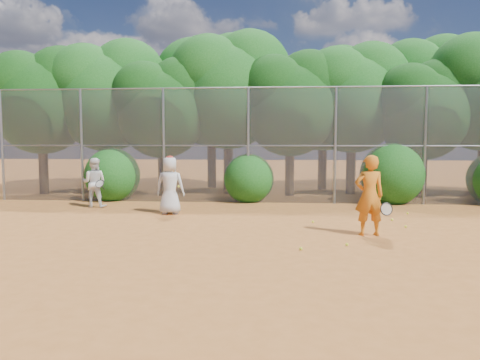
{
  "coord_description": "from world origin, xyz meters",
  "views": [
    {
      "loc": [
        0.05,
        -10.31,
        2.22
      ],
      "look_at": [
        -1.0,
        2.5,
        1.1
      ],
      "focal_mm": 35.0,
      "sensor_mm": 36.0,
      "label": 1
    }
  ],
  "objects": [
    {
      "name": "bush_1",
      "position": [
        -1.0,
        6.3,
        0.9
      ],
      "size": [
        1.8,
        1.8,
        1.8
      ],
      "primitive_type": "sphere",
      "color": "#134E14",
      "rests_on": "ground"
    },
    {
      "name": "tree_9",
      "position": [
        -7.94,
        10.84,
        4.34
      ],
      "size": [
        4.83,
        4.2,
        6.62
      ],
      "color": "black",
      "rests_on": "ground"
    },
    {
      "name": "ball_6",
      "position": [
        3.89,
        3.78,
        0.03
      ],
      "size": [
        0.07,
        0.07,
        0.07
      ],
      "primitive_type": "sphere",
      "color": "yellow",
      "rests_on": "ground"
    },
    {
      "name": "tree_12",
      "position": [
        6.56,
        11.24,
        4.51
      ],
      "size": [
        5.02,
        4.37,
        6.88
      ],
      "color": "black",
      "rests_on": "ground"
    },
    {
      "name": "ball_5",
      "position": [
        2.78,
        4.32,
        0.03
      ],
      "size": [
        0.07,
        0.07,
        0.07
      ],
      "primitive_type": "sphere",
      "color": "yellow",
      "rests_on": "ground"
    },
    {
      "name": "tree_3",
      "position": [
        -1.94,
        8.84,
        4.4
      ],
      "size": [
        4.89,
        4.26,
        6.7
      ],
      "color": "black",
      "rests_on": "ground"
    },
    {
      "name": "ball_1",
      "position": [
        3.16,
        2.58,
        0.03
      ],
      "size": [
        0.07,
        0.07,
        0.07
      ],
      "primitive_type": "sphere",
      "color": "yellow",
      "rests_on": "ground"
    },
    {
      "name": "tree_2",
      "position": [
        -4.45,
        7.83,
        3.58
      ],
      "size": [
        3.99,
        3.47,
        5.47
      ],
      "color": "black",
      "rests_on": "ground"
    },
    {
      "name": "tree_4",
      "position": [
        0.55,
        8.24,
        3.76
      ],
      "size": [
        4.19,
        3.64,
        5.73
      ],
      "color": "black",
      "rests_on": "ground"
    },
    {
      "name": "tree_10",
      "position": [
        -2.93,
        11.05,
        4.63
      ],
      "size": [
        5.15,
        4.48,
        7.06
      ],
      "color": "black",
      "rests_on": "ground"
    },
    {
      "name": "ball_2",
      "position": [
        0.51,
        -1.03,
        0.03
      ],
      "size": [
        0.07,
        0.07,
        0.07
      ],
      "primitive_type": "sphere",
      "color": "yellow",
      "rests_on": "ground"
    },
    {
      "name": "bush_2",
      "position": [
        4.0,
        6.3,
        1.1
      ],
      "size": [
        2.2,
        2.2,
        2.2
      ],
      "primitive_type": "sphere",
      "color": "#134E14",
      "rests_on": "ground"
    },
    {
      "name": "ball_3",
      "position": [
        3.26,
        1.59,
        0.03
      ],
      "size": [
        0.07,
        0.07,
        0.07
      ],
      "primitive_type": "sphere",
      "color": "yellow",
      "rests_on": "ground"
    },
    {
      "name": "tree_1",
      "position": [
        -6.94,
        8.54,
        4.16
      ],
      "size": [
        4.64,
        4.03,
        6.35
      ],
      "color": "black",
      "rests_on": "ground"
    },
    {
      "name": "bush_0",
      "position": [
        -6.0,
        6.3,
        1.0
      ],
      "size": [
        2.0,
        2.0,
        2.0
      ],
      "primitive_type": "sphere",
      "color": "#134E14",
      "rests_on": "ground"
    },
    {
      "name": "fence_back",
      "position": [
        -0.12,
        6.0,
        2.05
      ],
      "size": [
        20.05,
        0.09,
        4.03
      ],
      "color": "gray",
      "rests_on": "ground"
    },
    {
      "name": "player_white",
      "position": [
        -5.95,
        4.47,
        0.81
      ],
      "size": [
        0.86,
        0.74,
        1.62
      ],
      "rotation": [
        0.0,
        0.0,
        3.15
      ],
      "color": "silver",
      "rests_on": "ground"
    },
    {
      "name": "ground",
      "position": [
        0.0,
        0.0,
        0.0
      ],
      "size": [
        80.0,
        80.0,
        0.0
      ],
      "primitive_type": "plane",
      "color": "#A95E26",
      "rests_on": "ground"
    },
    {
      "name": "tree_6",
      "position": [
        5.55,
        8.03,
        3.47
      ],
      "size": [
        3.86,
        3.36,
        5.29
      ],
      "color": "black",
      "rests_on": "ground"
    },
    {
      "name": "ball_4",
      "position": [
        1.49,
        -0.57,
        0.03
      ],
      "size": [
        0.07,
        0.07,
        0.07
      ],
      "primitive_type": "sphere",
      "color": "yellow",
      "rests_on": "ground"
    },
    {
      "name": "tree_0",
      "position": [
        -9.44,
        8.04,
        3.93
      ],
      "size": [
        4.38,
        3.81,
        6.0
      ],
      "color": "black",
      "rests_on": "ground"
    },
    {
      "name": "player_yellow",
      "position": [
        2.15,
        0.59,
        0.93
      ],
      "size": [
        0.87,
        0.54,
        1.87
      ],
      "rotation": [
        0.0,
        0.0,
        3.27
      ],
      "color": "orange",
      "rests_on": "ground"
    },
    {
      "name": "ball_0",
      "position": [
        0.98,
        2.1,
        0.03
      ],
      "size": [
        0.07,
        0.07,
        0.07
      ],
      "primitive_type": "sphere",
      "color": "yellow",
      "rests_on": "ground"
    },
    {
      "name": "tree_11",
      "position": [
        2.06,
        10.64,
        4.16
      ],
      "size": [
        4.64,
        4.03,
        6.35
      ],
      "color": "black",
      "rests_on": "ground"
    },
    {
      "name": "tree_5",
      "position": [
        3.06,
        9.04,
        4.05
      ],
      "size": [
        4.51,
        3.92,
        6.17
      ],
      "color": "black",
      "rests_on": "ground"
    },
    {
      "name": "player_teen",
      "position": [
        -3.15,
        3.28,
        0.86
      ],
      "size": [
        0.84,
        0.55,
        1.74
      ],
      "rotation": [
        0.0,
        0.0,
        3.15
      ],
      "color": "silver",
      "rests_on": "ground"
    }
  ]
}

